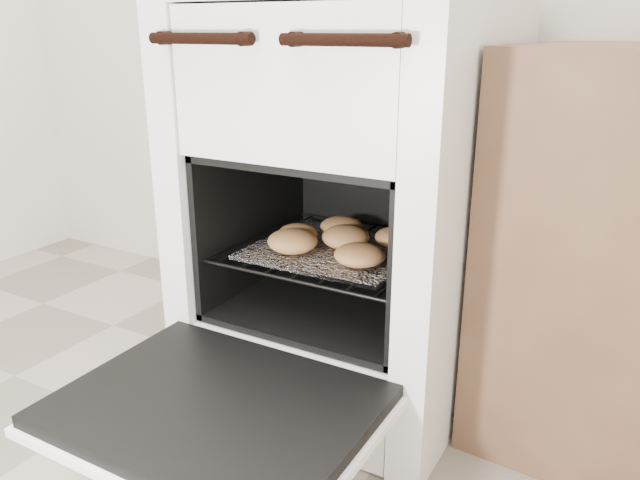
{
  "coord_description": "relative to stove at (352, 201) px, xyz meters",
  "views": [
    {
      "loc": [
        0.77,
        -0.18,
        0.89
      ],
      "look_at": [
        0.12,
        0.98,
        0.43
      ],
      "focal_mm": 35.0,
      "sensor_mm": 36.0,
      "label": 1
    }
  ],
  "objects": [
    {
      "name": "oven_door",
      "position": [
        0.0,
        -0.55,
        -0.27
      ],
      "size": [
        0.59,
        0.46,
        0.04
      ],
      "color": "black",
      "rests_on": "stove"
    },
    {
      "name": "baked_rolls",
      "position": [
        0.01,
        -0.09,
        -0.07
      ],
      "size": [
        0.35,
        0.3,
        0.05
      ],
      "color": "tan",
      "rests_on": "foil_sheet"
    },
    {
      "name": "oven_rack",
      "position": [
        0.0,
        -0.07,
        -0.1
      ],
      "size": [
        0.48,
        0.46,
        0.01
      ],
      "color": "black",
      "rests_on": "stove"
    },
    {
      "name": "stove",
      "position": [
        0.0,
        0.0,
        0.0
      ],
      "size": [
        0.65,
        0.73,
        1.0
      ],
      "color": "white",
      "rests_on": "ground"
    },
    {
      "name": "foil_sheet",
      "position": [
        0.0,
        -0.09,
        -0.1
      ],
      "size": [
        0.37,
        0.33,
        0.01
      ],
      "primitive_type": "cube",
      "color": "white",
      "rests_on": "oven_rack"
    }
  ]
}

